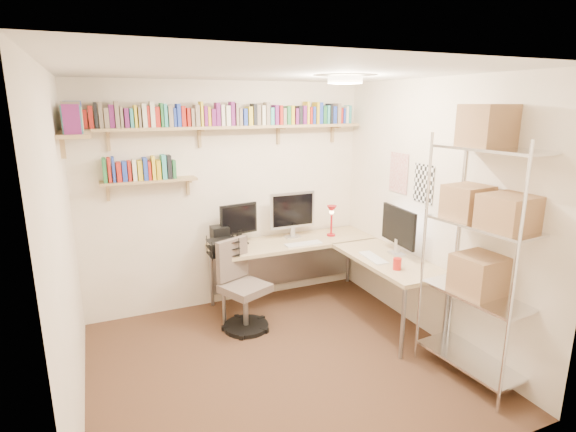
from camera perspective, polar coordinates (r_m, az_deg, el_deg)
The scene contains 6 objects.
ground at distance 4.22m, azimuth -1.00°, elevation -18.31°, with size 3.20×3.20×0.00m, color #3F2C1B.
room_shell at distance 3.64m, azimuth -1.04°, elevation 2.77°, with size 3.24×3.04×2.52m.
wall_shelves at distance 4.69m, azimuth -12.25°, elevation 10.90°, with size 3.12×1.09×0.80m.
corner_desk at distance 4.95m, azimuth 2.24°, elevation -3.95°, with size 1.97×1.88×1.28m.
office_chair at distance 4.68m, azimuth -5.89°, elevation -9.58°, with size 0.54×0.55×0.93m.
wire_rack at distance 3.84m, azimuth 23.77°, elevation -0.25°, with size 0.51×0.92×2.26m.
Camera 1 is at (-1.36, -3.29, 2.27)m, focal length 28.00 mm.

